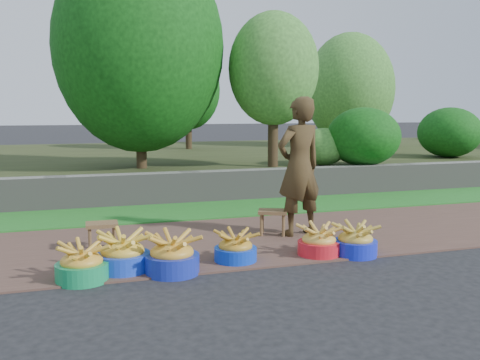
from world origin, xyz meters
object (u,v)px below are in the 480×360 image
object	(u,v)px
basin_c	(172,256)
vendor_woman	(299,167)
basin_f	(355,241)
stool_left	(102,228)
basin_e	(319,242)
basin_b	(123,254)
basin_a	(82,264)
basin_d	(235,248)
stool_right	(273,215)

from	to	relation	value
basin_c	vendor_woman	size ratio (longest dim) A/B	0.31
vendor_woman	basin_c	bearing A→B (deg)	17.85
basin_f	stool_left	xyz separation A→B (m)	(-2.67, 1.06, 0.11)
basin_e	basin_b	bearing A→B (deg)	177.94
basin_a	vendor_woman	world-z (taller)	vendor_woman
basin_a	basin_c	bearing A→B (deg)	-1.22
basin_d	vendor_woman	bearing A→B (deg)	38.47
basin_c	stool_right	size ratio (longest dim) A/B	1.21
basin_a	basin_b	xyz separation A→B (m)	(0.40, 0.18, 0.02)
stool_left	stool_right	size ratio (longest dim) A/B	0.82
basin_d	stool_right	xyz separation A→B (m)	(0.82, 1.00, 0.12)
basin_d	basin_e	bearing A→B (deg)	-3.22
vendor_woman	basin_a	bearing A→B (deg)	8.99
basin_f	vendor_woman	bearing A→B (deg)	101.66
basin_f	basin_b	bearing A→B (deg)	176.04
basin_a	stool_right	xyz separation A→B (m)	(2.39, 1.16, 0.11)
basin_a	stool_left	size ratio (longest dim) A/B	1.35
stool_left	stool_right	xyz separation A→B (m)	(2.13, 0.09, 0.01)
basin_a	basin_e	distance (m)	2.53
basin_b	stool_right	size ratio (longest dim) A/B	1.22
basin_d	vendor_woman	xyz separation A→B (m)	(1.14, 0.90, 0.75)
stool_left	basin_e	bearing A→B (deg)	-22.90
stool_right	basin_a	bearing A→B (deg)	-154.14
basin_a	vendor_woman	xyz separation A→B (m)	(2.71, 1.06, 0.74)
basin_c	basin_f	size ratio (longest dim) A/B	1.12
stool_left	vendor_woman	size ratio (longest dim) A/B	0.21
basin_e	stool_left	xyz separation A→B (m)	(-2.27, 0.96, 0.11)
stool_left	vendor_woman	world-z (taller)	vendor_woman
basin_a	stool_right	bearing A→B (deg)	25.86
basin_d	stool_right	world-z (taller)	stool_right
basin_e	stool_left	world-z (taller)	basin_e
basin_e	basin_f	xyz separation A→B (m)	(0.40, -0.10, 0.00)
basin_e	stool_left	bearing A→B (deg)	157.10
basin_a	stool_left	bearing A→B (deg)	76.55
basin_a	basin_e	bearing A→B (deg)	2.43
basin_a	stool_right	size ratio (longest dim) A/B	1.10
basin_f	stool_left	world-z (taller)	basin_f
basin_b	vendor_woman	size ratio (longest dim) A/B	0.31
stool_right	vendor_woman	size ratio (longest dim) A/B	0.25
basin_b	vendor_woman	distance (m)	2.57
basin_d	stool_left	bearing A→B (deg)	145.49
basin_e	vendor_woman	bearing A→B (deg)	79.19
basin_a	basin_e	xyz separation A→B (m)	(2.52, 0.11, -0.01)
stool_left	vendor_woman	xyz separation A→B (m)	(2.45, -0.00, 0.63)
basin_a	basin_e	world-z (taller)	basin_a
basin_c	stool_left	xyz separation A→B (m)	(-0.60, 1.08, 0.09)
basin_e	basin_c	bearing A→B (deg)	-175.70
basin_d	basin_f	world-z (taller)	basin_f
basin_d	stool_left	size ratio (longest dim) A/B	1.24
basin_c	basin_b	bearing A→B (deg)	156.28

